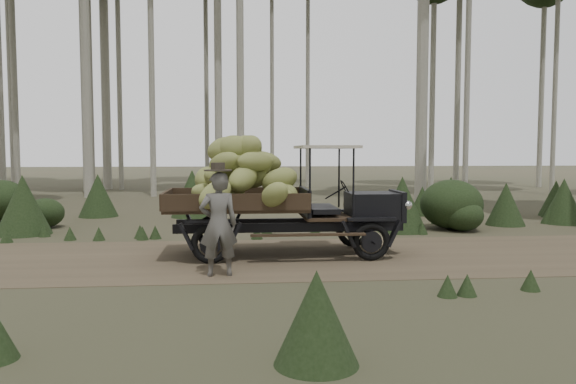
% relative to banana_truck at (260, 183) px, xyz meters
% --- Properties ---
extents(ground, '(120.00, 120.00, 0.00)m').
position_rel_banana_truck_xyz_m(ground, '(-0.53, -0.21, -1.36)').
color(ground, '#473D2B').
rests_on(ground, ground).
extents(dirt_track, '(70.00, 4.00, 0.01)m').
position_rel_banana_truck_xyz_m(dirt_track, '(-0.53, -0.21, -1.36)').
color(dirt_track, brown).
rests_on(dirt_track, ground).
extents(banana_truck, '(4.50, 2.29, 2.33)m').
position_rel_banana_truck_xyz_m(banana_truck, '(0.00, 0.00, 0.00)').
color(banana_truck, black).
rests_on(banana_truck, ground).
extents(farmer, '(0.64, 0.49, 1.77)m').
position_rel_banana_truck_xyz_m(farmer, '(-0.70, -1.66, -0.52)').
color(farmer, '#55524E').
rests_on(farmer, ground).
extents(undergrowth, '(21.76, 24.07, 1.39)m').
position_rel_banana_truck_xyz_m(undergrowth, '(-0.21, 0.02, -0.80)').
color(undergrowth, '#233319').
rests_on(undergrowth, ground).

